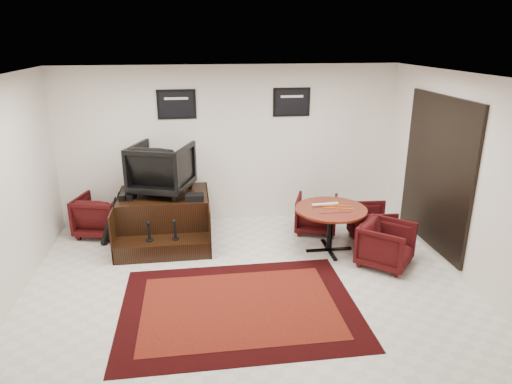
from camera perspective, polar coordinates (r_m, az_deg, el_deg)
ground at (r=6.38m, az=-1.09°, el=-11.73°), size 6.00×6.00×0.00m
room_shell at (r=5.86m, az=2.63°, el=4.40°), size 6.02×5.02×2.81m
area_rug at (r=5.95m, az=-2.10°, el=-14.14°), size 2.96×2.22×0.01m
shine_podium at (r=7.79m, az=-11.37°, el=-3.33°), size 1.48×1.53×0.76m
shine_chair at (r=7.65m, az=-11.73°, el=3.20°), size 1.14×1.10×0.93m
shoes_pair at (r=7.62m, az=-15.79°, el=-0.49°), size 0.24×0.28×0.09m
polish_kit at (r=7.34m, az=-7.67°, el=-0.65°), size 0.30×0.22×0.10m
umbrella_black at (r=7.75m, az=-17.85°, el=-3.39°), size 0.32×0.12×0.86m
umbrella_hooked at (r=7.88m, az=-17.45°, el=-2.87°), size 0.33×0.12×0.89m
armchair_side at (r=8.24m, az=-18.79°, el=-2.48°), size 0.91×0.88×0.77m
meeting_table at (r=7.19m, az=9.33°, el=-2.68°), size 1.11×1.11×0.72m
table_chair_back at (r=7.99m, az=7.57°, el=-2.54°), size 0.86×0.83×0.70m
table_chair_window at (r=7.82m, az=14.29°, el=-3.60°), size 0.65×0.69×0.67m
table_chair_corner at (r=7.03m, az=15.97°, el=-6.10°), size 0.96×0.97×0.73m
paper_roll at (r=7.23m, az=8.63°, el=-1.54°), size 0.42×0.07×0.05m
table_clutter at (r=7.15m, az=10.08°, el=-2.05°), size 0.57×0.32×0.01m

